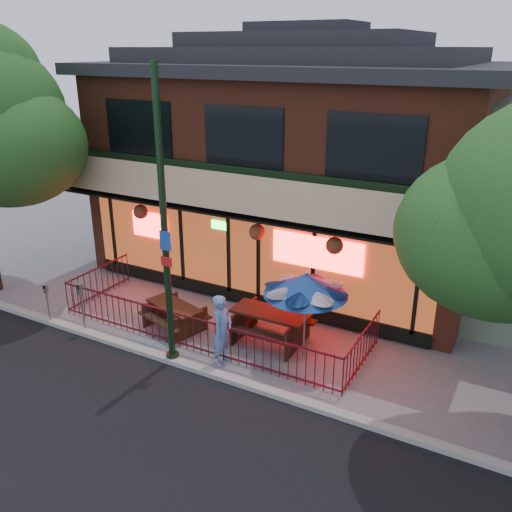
{
  "coord_description": "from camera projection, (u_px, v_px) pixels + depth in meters",
  "views": [
    {
      "loc": [
        7.38,
        -9.56,
        7.24
      ],
      "look_at": [
        1.04,
        2.0,
        2.15
      ],
      "focal_mm": 38.0,
      "sensor_mm": 36.0,
      "label": 1
    }
  ],
  "objects": [
    {
      "name": "patio_umbrella",
      "position": [
        306.0,
        284.0,
        12.85
      ],
      "size": [
        2.03,
        2.03,
        2.32
      ],
      "color": "gray",
      "rests_on": "ground"
    },
    {
      "name": "street_light",
      "position": [
        165.0,
        240.0,
        12.28
      ],
      "size": [
        0.43,
        0.32,
        7.0
      ],
      "color": "black",
      "rests_on": "ground"
    },
    {
      "name": "ground",
      "position": [
        182.0,
        353.0,
        13.74
      ],
      "size": [
        80.0,
        80.0,
        0.0
      ],
      "primitive_type": "plane",
      "color": "gray",
      "rests_on": "ground"
    },
    {
      "name": "picnic_table_right",
      "position": [
        270.0,
        322.0,
        14.08
      ],
      "size": [
        2.04,
        1.57,
        0.86
      ],
      "color": "black",
      "rests_on": "ground"
    },
    {
      "name": "patio_fence",
      "position": [
        193.0,
        322.0,
        13.92
      ],
      "size": [
        8.44,
        2.62,
        1.0
      ],
      "color": "#4B101C",
      "rests_on": "ground"
    },
    {
      "name": "curb",
      "position": [
        170.0,
        360.0,
        13.31
      ],
      "size": [
        80.0,
        0.25,
        0.12
      ],
      "primitive_type": "cube",
      "color": "#999993",
      "rests_on": "ground"
    },
    {
      "name": "picnic_table_left",
      "position": [
        175.0,
        313.0,
        14.76
      ],
      "size": [
        1.97,
        1.7,
        0.72
      ],
      "color": "#332312",
      "rests_on": "ground"
    },
    {
      "name": "parking_meter_near",
      "position": [
        81.0,
        300.0,
        14.39
      ],
      "size": [
        0.15,
        0.13,
        1.43
      ],
      "color": "gray",
      "rests_on": "ground"
    },
    {
      "name": "restaurant_building",
      "position": [
        302.0,
        147.0,
        18.07
      ],
      "size": [
        12.96,
        9.49,
        8.05
      ],
      "color": "brown",
      "rests_on": "ground"
    },
    {
      "name": "parking_meter_far",
      "position": [
        47.0,
        297.0,
        14.95
      ],
      "size": [
        0.13,
        0.12,
        1.18
      ],
      "color": "gray",
      "rests_on": "ground"
    },
    {
      "name": "pedestrian",
      "position": [
        222.0,
        330.0,
        12.98
      ],
      "size": [
        0.47,
        0.69,
        1.81
      ],
      "primitive_type": "imported",
      "rotation": [
        0.0,
        0.0,
        1.63
      ],
      "color": "#6081C0",
      "rests_on": "ground"
    }
  ]
}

